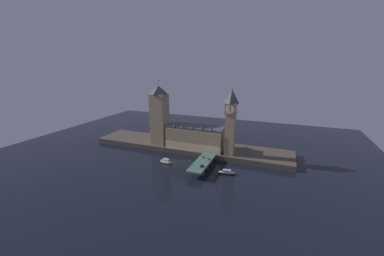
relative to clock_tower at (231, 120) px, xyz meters
The scene contains 14 objects.
ground_plane 67.99m from the clock_tower, 151.76° to the right, with size 400.00×400.00×0.00m, color black.
embankment 62.55m from the clock_tower, 164.84° to the left, with size 220.00×42.00×5.36m.
parliament_hall 44.83m from the clock_tower, behind, with size 60.64×22.29×28.46m.
clock_tower is the anchor object (origin of this frame).
victoria_tower 79.85m from the clock_tower, behind, with size 16.48×16.48×70.79m.
bridge 50.13m from the clock_tower, 119.58° to the right, with size 13.47×46.00×7.10m.
car_northbound_lead 44.29m from the clock_tower, 132.97° to the right, with size 1.92×4.06×1.42m.
car_southbound_lead 54.36m from the clock_tower, 109.54° to the right, with size 2.07×4.18×1.53m.
car_southbound_trail 43.25m from the clock_tower, 120.73° to the right, with size 2.10×3.90×1.42m.
pedestrian_near_rail 56.60m from the clock_tower, 120.29° to the right, with size 0.38×0.38×1.80m.
pedestrian_mid_walk 47.38m from the clock_tower, 109.56° to the right, with size 0.38×0.38×1.74m.
street_lamp_near 59.11m from the clock_tower, 117.62° to the right, with size 1.34×0.60×6.66m.
boat_upstream 73.78m from the clock_tower, 149.69° to the right, with size 13.48×5.77×4.39m.
boat_downstream 51.60m from the clock_tower, 80.22° to the right, with size 16.05×6.84×4.34m.
Camera 1 is at (94.32, -191.42, 93.16)m, focal length 22.00 mm.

